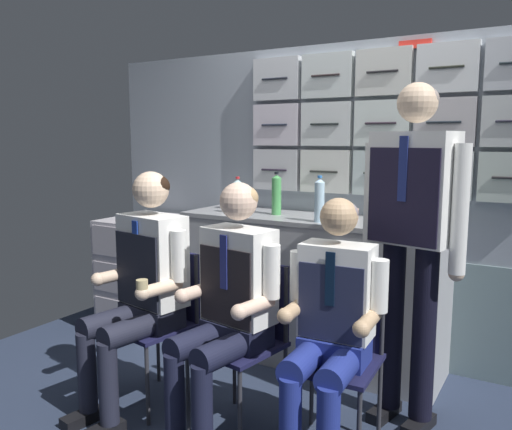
# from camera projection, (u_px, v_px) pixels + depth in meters

# --- Properties ---
(galley_bulkhead) EXTENTS (4.20, 0.14, 2.15)m
(galley_bulkhead) POSITION_uv_depth(u_px,v_px,m) (364.00, 197.00, 3.54)
(galley_bulkhead) COLOR #8D96A2
(galley_bulkhead) RESTS_ON ground
(galley_counter) EXTENTS (1.80, 0.53, 0.99)m
(galley_counter) POSITION_uv_depth(u_px,v_px,m) (310.00, 289.00, 3.52)
(galley_counter) COLOR #9B9CA0
(galley_counter) RESTS_ON ground
(service_trolley) EXTENTS (0.40, 0.65, 0.90)m
(service_trolley) POSITION_uv_depth(u_px,v_px,m) (141.00, 269.00, 4.12)
(service_trolley) COLOR black
(service_trolley) RESTS_ON ground
(folding_chair_left) EXTENTS (0.46, 0.46, 0.86)m
(folding_chair_left) POSITION_uv_depth(u_px,v_px,m) (165.00, 308.00, 3.00)
(folding_chair_left) COLOR #2D2D33
(folding_chair_left) RESTS_ON ground
(crew_member_left) EXTENTS (0.53, 0.69, 1.33)m
(crew_member_left) POSITION_uv_depth(u_px,v_px,m) (142.00, 278.00, 2.85)
(crew_member_left) COLOR black
(crew_member_left) RESTS_ON ground
(folding_chair_right) EXTENTS (0.46, 0.46, 0.86)m
(folding_chair_right) POSITION_uv_depth(u_px,v_px,m) (249.00, 325.00, 2.73)
(folding_chair_right) COLOR #2D2D33
(folding_chair_right) RESTS_ON ground
(crew_member_right) EXTENTS (0.51, 0.66, 1.30)m
(crew_member_right) POSITION_uv_depth(u_px,v_px,m) (228.00, 298.00, 2.58)
(crew_member_right) COLOR black
(crew_member_right) RESTS_ON ground
(folding_chair_by_counter) EXTENTS (0.42, 0.42, 0.86)m
(folding_chair_by_counter) POSITION_uv_depth(u_px,v_px,m) (341.00, 339.00, 2.53)
(folding_chair_by_counter) COLOR #2D2D33
(folding_chair_by_counter) RESTS_ON ground
(crew_member_by_counter) EXTENTS (0.48, 0.59, 1.24)m
(crew_member_by_counter) POSITION_uv_depth(u_px,v_px,m) (330.00, 321.00, 2.37)
(crew_member_by_counter) COLOR black
(crew_member_by_counter) RESTS_ON ground
(crew_member_standing) EXTENTS (0.55, 0.33, 1.78)m
(crew_member_standing) POSITION_uv_depth(u_px,v_px,m) (412.00, 223.00, 2.63)
(crew_member_standing) COLOR black
(crew_member_standing) RESTS_ON ground
(sparkling_bottle_green) EXTENTS (0.08, 0.08, 0.30)m
(sparkling_bottle_green) POSITION_uv_depth(u_px,v_px,m) (427.00, 207.00, 2.89)
(sparkling_bottle_green) COLOR #4A985C
(sparkling_bottle_green) RESTS_ON galley_counter
(water_bottle_tall) EXTENTS (0.06, 0.06, 0.29)m
(water_bottle_tall) POSITION_uv_depth(u_px,v_px,m) (319.00, 200.00, 3.22)
(water_bottle_tall) COLOR #ACD0E6
(water_bottle_tall) RESTS_ON galley_counter
(water_bottle_short) EXTENTS (0.07, 0.07, 0.29)m
(water_bottle_short) POSITION_uv_depth(u_px,v_px,m) (276.00, 194.00, 3.54)
(water_bottle_short) COLOR #499C52
(water_bottle_short) RESTS_ON galley_counter
(water_bottle_blue_cap) EXTENTS (0.06, 0.06, 0.26)m
(water_bottle_blue_cap) POSITION_uv_depth(u_px,v_px,m) (238.00, 196.00, 3.61)
(water_bottle_blue_cap) COLOR silver
(water_bottle_blue_cap) RESTS_ON galley_counter
(espresso_cup_small) EXTENTS (0.06, 0.06, 0.06)m
(espresso_cup_small) POSITION_uv_depth(u_px,v_px,m) (242.00, 205.00, 3.81)
(espresso_cup_small) COLOR navy
(espresso_cup_small) RESTS_ON galley_counter
(paper_cup_blue) EXTENTS (0.06, 0.06, 0.07)m
(paper_cup_blue) POSITION_uv_depth(u_px,v_px,m) (354.00, 214.00, 3.35)
(paper_cup_blue) COLOR tan
(paper_cup_blue) RESTS_ON galley_counter
(coffee_cup_white) EXTENTS (0.07, 0.07, 0.08)m
(coffee_cup_white) POSITION_uv_depth(u_px,v_px,m) (225.00, 202.00, 3.90)
(coffee_cup_white) COLOR white
(coffee_cup_white) RESTS_ON galley_counter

